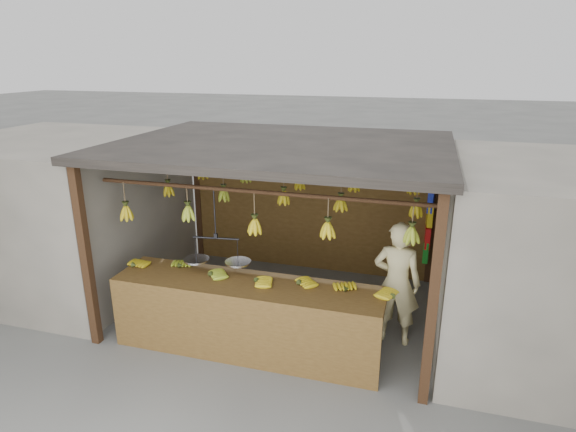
% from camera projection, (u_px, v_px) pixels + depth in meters
% --- Properties ---
extents(ground, '(80.00, 80.00, 0.00)m').
position_uv_depth(ground, '(282.00, 307.00, 6.96)').
color(ground, '#5B5B57').
extents(stall, '(4.30, 3.30, 2.40)m').
position_uv_depth(stall, '(289.00, 169.00, 6.64)').
color(stall, black).
rests_on(stall, ground).
extents(neighbor_left, '(3.00, 3.00, 2.30)m').
position_uv_depth(neighbor_left, '(63.00, 211.00, 7.55)').
color(neighbor_left, slate).
rests_on(neighbor_left, ground).
extents(neighbor_right, '(3.00, 3.00, 2.30)m').
position_uv_depth(neighbor_right, '(575.00, 263.00, 5.64)').
color(neighbor_right, slate).
rests_on(neighbor_right, ground).
extents(counter, '(3.47, 0.74, 0.96)m').
position_uv_depth(counter, '(244.00, 302.00, 5.65)').
color(counter, brown).
rests_on(counter, ground).
extents(hanging_bananas, '(3.61, 2.24, 0.36)m').
position_uv_depth(hanging_bananas, '(281.00, 199.00, 6.45)').
color(hanging_bananas, gold).
rests_on(hanging_bananas, ground).
extents(balance_scale, '(0.83, 0.38, 0.93)m').
position_uv_depth(balance_scale, '(217.00, 258.00, 5.83)').
color(balance_scale, black).
rests_on(balance_scale, ground).
extents(vendor, '(0.61, 0.42, 1.59)m').
position_uv_depth(vendor, '(397.00, 283.00, 5.91)').
color(vendor, beige).
rests_on(vendor, ground).
extents(bag_bundles, '(0.08, 0.26, 1.15)m').
position_uv_depth(bag_bundles, '(428.00, 226.00, 7.37)').
color(bag_bundles, '#1426BF').
rests_on(bag_bundles, ground).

